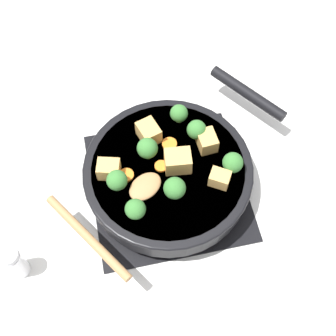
# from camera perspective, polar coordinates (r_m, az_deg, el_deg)

# --- Properties ---
(ground_plane) EXTENTS (2.40, 2.40, 0.00)m
(ground_plane) POSITION_cam_1_polar(r_m,az_deg,el_deg) (0.96, 0.00, -2.30)
(ground_plane) COLOR silver
(front_burner_grate) EXTENTS (0.31, 0.31, 0.03)m
(front_burner_grate) POSITION_cam_1_polar(r_m,az_deg,el_deg) (0.95, 0.00, -1.98)
(front_burner_grate) COLOR black
(front_burner_grate) RESTS_ON ground_plane
(skillet_pan) EXTENTS (0.43, 0.40, 0.05)m
(skillet_pan) POSITION_cam_1_polar(r_m,az_deg,el_deg) (0.91, 0.11, -0.61)
(skillet_pan) COLOR black
(skillet_pan) RESTS_ON front_burner_grate
(wooden_spoon) EXTENTS (0.22, 0.21, 0.02)m
(wooden_spoon) POSITION_cam_1_polar(r_m,az_deg,el_deg) (0.85, -6.50, -5.50)
(wooden_spoon) COLOR #A87A4C
(wooden_spoon) RESTS_ON skillet_pan
(tofu_cube_center_large) EXTENTS (0.05, 0.04, 0.03)m
(tofu_cube_center_large) POSITION_cam_1_polar(r_m,az_deg,el_deg) (0.88, -7.24, -0.14)
(tofu_cube_center_large) COLOR tan
(tofu_cube_center_large) RESTS_ON skillet_pan
(tofu_cube_near_handle) EXTENTS (0.05, 0.05, 0.04)m
(tofu_cube_near_handle) POSITION_cam_1_polar(r_m,az_deg,el_deg) (0.91, -2.37, 4.36)
(tofu_cube_near_handle) COLOR tan
(tofu_cube_near_handle) RESTS_ON skillet_pan
(tofu_cube_east_chunk) EXTENTS (0.04, 0.04, 0.03)m
(tofu_cube_east_chunk) POSITION_cam_1_polar(r_m,az_deg,el_deg) (0.91, 4.76, 3.30)
(tofu_cube_east_chunk) COLOR tan
(tofu_cube_east_chunk) RESTS_ON skillet_pan
(tofu_cube_west_chunk) EXTENTS (0.05, 0.04, 0.03)m
(tofu_cube_west_chunk) POSITION_cam_1_polar(r_m,az_deg,el_deg) (0.87, 6.32, -1.27)
(tofu_cube_west_chunk) COLOR tan
(tofu_cube_west_chunk) RESTS_ON skillet_pan
(tofu_cube_back_piece) EXTENTS (0.05, 0.04, 0.04)m
(tofu_cube_back_piece) POSITION_cam_1_polar(r_m,az_deg,el_deg) (0.88, 1.20, 0.87)
(tofu_cube_back_piece) COLOR tan
(tofu_cube_back_piece) RESTS_ON skillet_pan
(broccoli_floret_near_spoon) EXTENTS (0.04, 0.04, 0.05)m
(broccoli_floret_near_spoon) POSITION_cam_1_polar(r_m,az_deg,el_deg) (0.84, 1.09, -2.43)
(broccoli_floret_near_spoon) COLOR #709956
(broccoli_floret_near_spoon) RESTS_ON skillet_pan
(broccoli_floret_center_top) EXTENTS (0.04, 0.04, 0.05)m
(broccoli_floret_center_top) POSITION_cam_1_polar(r_m,az_deg,el_deg) (0.88, -2.53, 2.41)
(broccoli_floret_center_top) COLOR #709956
(broccoli_floret_center_top) RESTS_ON skillet_pan
(broccoli_floret_east_rim) EXTENTS (0.04, 0.04, 0.05)m
(broccoli_floret_east_rim) POSITION_cam_1_polar(r_m,az_deg,el_deg) (0.86, -6.24, -1.52)
(broccoli_floret_east_rim) COLOR #709956
(broccoli_floret_east_rim) RESTS_ON skillet_pan
(broccoli_floret_west_rim) EXTENTS (0.04, 0.04, 0.05)m
(broccoli_floret_west_rim) POSITION_cam_1_polar(r_m,az_deg,el_deg) (0.91, 3.50, 4.67)
(broccoli_floret_west_rim) COLOR #709956
(broccoli_floret_west_rim) RESTS_ON skillet_pan
(broccoli_floret_north_edge) EXTENTS (0.04, 0.04, 0.04)m
(broccoli_floret_north_edge) POSITION_cam_1_polar(r_m,az_deg,el_deg) (0.93, 1.34, 6.65)
(broccoli_floret_north_edge) COLOR #709956
(broccoli_floret_north_edge) RESTS_ON skillet_pan
(broccoli_floret_south_cluster) EXTENTS (0.04, 0.04, 0.05)m
(broccoli_floret_south_cluster) POSITION_cam_1_polar(r_m,az_deg,el_deg) (0.88, 7.89, 0.64)
(broccoli_floret_south_cluster) COLOR #709956
(broccoli_floret_south_cluster) RESTS_ON skillet_pan
(broccoli_floret_mid_floret) EXTENTS (0.04, 0.04, 0.05)m
(broccoli_floret_mid_floret) POSITION_cam_1_polar(r_m,az_deg,el_deg) (0.83, -4.00, -5.04)
(broccoli_floret_mid_floret) COLOR #709956
(broccoli_floret_mid_floret) RESTS_ON skillet_pan
(carrot_slice_orange_thin) EXTENTS (0.02, 0.02, 0.01)m
(carrot_slice_orange_thin) POSITION_cam_1_polar(r_m,az_deg,el_deg) (0.89, -0.86, 0.23)
(carrot_slice_orange_thin) COLOR orange
(carrot_slice_orange_thin) RESTS_ON skillet_pan
(carrot_slice_near_center) EXTENTS (0.03, 0.03, 0.01)m
(carrot_slice_near_center) POSITION_cam_1_polar(r_m,az_deg,el_deg) (0.89, -5.12, -0.77)
(carrot_slice_near_center) COLOR orange
(carrot_slice_near_center) RESTS_ON skillet_pan
(carrot_slice_edge_slice) EXTENTS (0.03, 0.03, 0.01)m
(carrot_slice_edge_slice) POSITION_cam_1_polar(r_m,az_deg,el_deg) (0.92, 0.18, 2.96)
(carrot_slice_edge_slice) COLOR orange
(carrot_slice_edge_slice) RESTS_ON skillet_pan
(salt_shaker) EXTENTS (0.04, 0.04, 0.09)m
(salt_shaker) POSITION_cam_1_polar(r_m,az_deg,el_deg) (0.90, -18.16, -10.89)
(salt_shaker) COLOR white
(salt_shaker) RESTS_ON ground_plane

